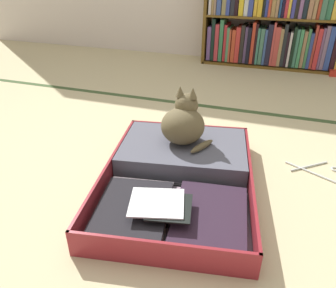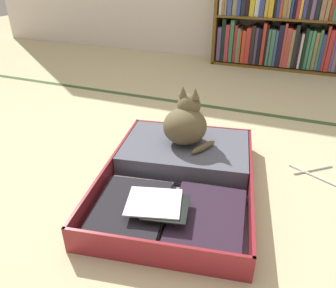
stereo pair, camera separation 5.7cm
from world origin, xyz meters
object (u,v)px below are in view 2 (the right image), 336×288
bookshelf (287,21)px  clothes_hanger (333,180)px  open_suitcase (180,171)px  black_cat (186,123)px

bookshelf → clothes_hanger: (0.41, -1.92, -0.44)m
open_suitcase → clothes_hanger: (0.69, 0.26, -0.04)m
bookshelf → open_suitcase: size_ratio=1.34×
bookshelf → black_cat: (-0.31, -2.01, -0.22)m
bookshelf → black_cat: bearing=-98.8°
black_cat → clothes_hanger: (0.72, 0.09, -0.21)m
bookshelf → open_suitcase: 2.24m
bookshelf → clothes_hanger: bookshelf is taller
open_suitcase → clothes_hanger: bearing=20.9°
bookshelf → clothes_hanger: bearing=-78.0°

